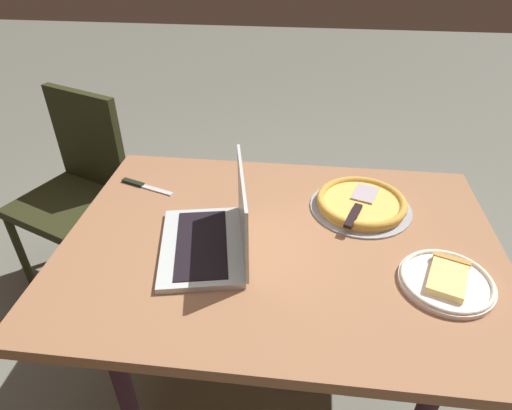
{
  "coord_description": "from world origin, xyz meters",
  "views": [
    {
      "loc": [
        -0.04,
        0.98,
        1.54
      ],
      "look_at": [
        0.08,
        -0.06,
        0.81
      ],
      "focal_mm": 30.49,
      "sensor_mm": 36.0,
      "label": 1
    }
  ],
  "objects_px": {
    "pizza_tray": "(361,203)",
    "chair_far": "(78,184)",
    "dining_table": "(280,257)",
    "laptop": "(215,234)",
    "pizza_plate": "(447,280)",
    "table_knife": "(142,185)"
  },
  "relations": [
    {
      "from": "table_knife",
      "to": "chair_far",
      "type": "relative_size",
      "value": 0.22
    },
    {
      "from": "dining_table",
      "to": "pizza_tray",
      "type": "bearing_deg",
      "value": -142.15
    },
    {
      "from": "pizza_tray",
      "to": "table_knife",
      "type": "xyz_separation_m",
      "value": [
        0.74,
        -0.05,
        -0.02
      ]
    },
    {
      "from": "pizza_tray",
      "to": "pizza_plate",
      "type": "bearing_deg",
      "value": 120.96
    },
    {
      "from": "dining_table",
      "to": "pizza_tray",
      "type": "distance_m",
      "value": 0.32
    },
    {
      "from": "pizza_tray",
      "to": "table_knife",
      "type": "relative_size",
      "value": 1.6
    },
    {
      "from": "pizza_plate",
      "to": "chair_far",
      "type": "distance_m",
      "value": 1.53
    },
    {
      "from": "table_knife",
      "to": "chair_far",
      "type": "height_order",
      "value": "chair_far"
    },
    {
      "from": "pizza_tray",
      "to": "table_knife",
      "type": "height_order",
      "value": "pizza_tray"
    },
    {
      "from": "laptop",
      "to": "table_knife",
      "type": "relative_size",
      "value": 1.89
    },
    {
      "from": "pizza_plate",
      "to": "pizza_tray",
      "type": "bearing_deg",
      "value": -59.04
    },
    {
      "from": "pizza_tray",
      "to": "chair_far",
      "type": "distance_m",
      "value": 1.24
    },
    {
      "from": "chair_far",
      "to": "dining_table",
      "type": "bearing_deg",
      "value": 149.65
    },
    {
      "from": "chair_far",
      "to": "pizza_plate",
      "type": "bearing_deg",
      "value": 153.66
    },
    {
      "from": "laptop",
      "to": "pizza_tray",
      "type": "bearing_deg",
      "value": -149.94
    },
    {
      "from": "pizza_tray",
      "to": "chair_far",
      "type": "bearing_deg",
      "value": -16.93
    },
    {
      "from": "pizza_tray",
      "to": "chair_far",
      "type": "height_order",
      "value": "chair_far"
    },
    {
      "from": "pizza_plate",
      "to": "table_knife",
      "type": "xyz_separation_m",
      "value": [
        0.93,
        -0.36,
        -0.01
      ]
    },
    {
      "from": "laptop",
      "to": "chair_far",
      "type": "distance_m",
      "value": 0.99
    },
    {
      "from": "pizza_plate",
      "to": "dining_table",
      "type": "bearing_deg",
      "value": -16.74
    },
    {
      "from": "dining_table",
      "to": "pizza_tray",
      "type": "xyz_separation_m",
      "value": [
        -0.24,
        -0.19,
        0.09
      ]
    },
    {
      "from": "laptop",
      "to": "pizza_plate",
      "type": "xyz_separation_m",
      "value": [
        -0.61,
        0.07,
        -0.04
      ]
    }
  ]
}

